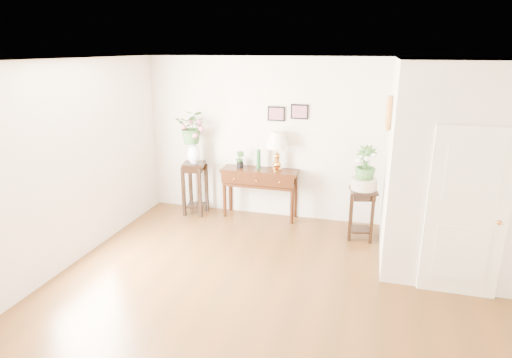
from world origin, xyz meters
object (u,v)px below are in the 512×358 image
at_px(table_lamp, 277,151).
at_px(console_table, 260,193).
at_px(plant_stand_b, 362,214).
at_px(plant_stand_a, 195,188).

bearing_deg(table_lamp, console_table, 180.00).
xyz_separation_m(console_table, plant_stand_b, (1.79, -0.45, -0.04)).
distance_m(table_lamp, plant_stand_a, 1.67).
bearing_deg(plant_stand_b, plant_stand_a, 174.55).
xyz_separation_m(plant_stand_a, plant_stand_b, (2.96, -0.28, -0.07)).
bearing_deg(plant_stand_a, table_lamp, 6.29).
distance_m(console_table, plant_stand_b, 1.84).
bearing_deg(console_table, plant_stand_a, -171.89).
bearing_deg(plant_stand_a, console_table, 7.91).
height_order(console_table, plant_stand_a, plant_stand_a).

